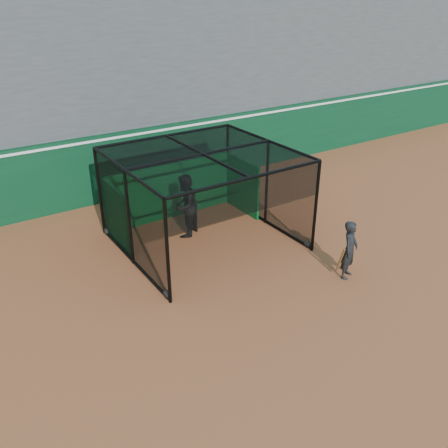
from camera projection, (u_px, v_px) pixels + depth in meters
ground at (261, 306)px, 11.77m from camera, size 120.00×120.00×0.00m
outfield_wall at (123, 163)px, 17.54m from camera, size 50.00×0.50×2.50m
grandstand at (78, 61)px, 18.94m from camera, size 50.00×7.85×8.95m
batting_cage at (203, 199)px, 14.20m from camera, size 4.89×4.66×2.83m
batter at (185, 206)px, 14.75m from camera, size 1.24×1.18×2.02m
on_deck_player at (349, 250)px, 12.64m from camera, size 0.72×0.63×1.65m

